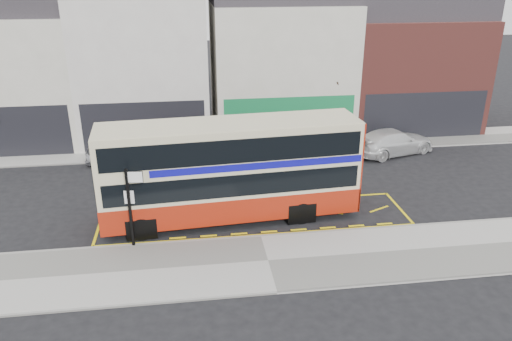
{
  "coord_description": "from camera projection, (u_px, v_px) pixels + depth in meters",
  "views": [
    {
      "loc": [
        -2.73,
        -18.67,
        10.81
      ],
      "look_at": [
        0.12,
        2.0,
        2.16
      ],
      "focal_mm": 35.0,
      "sensor_mm": 36.0,
      "label": 1
    }
  ],
  "objects": [
    {
      "name": "ground",
      "position": [
        260.0,
        234.0,
        21.57
      ],
      "size": [
        120.0,
        120.0,
        0.0
      ],
      "primitive_type": "plane",
      "color": "black",
      "rests_on": "ground"
    },
    {
      "name": "terrace_left",
      "position": [
        144.0,
        55.0,
        32.55
      ],
      "size": [
        8.0,
        8.01,
        11.8
      ],
      "color": "silver",
      "rests_on": "ground"
    },
    {
      "name": "car_silver",
      "position": [
        118.0,
        154.0,
        28.95
      ],
      "size": [
        3.61,
        1.52,
        1.22
      ],
      "primitive_type": "imported",
      "rotation": [
        0.0,
        0.0,
        1.55
      ],
      "color": "silver",
      "rests_on": "ground"
    },
    {
      "name": "terrace_far_left",
      "position": [
        17.0,
        66.0,
        31.73
      ],
      "size": [
        8.0,
        8.01,
        10.8
      ],
      "color": "beige",
      "rests_on": "ground"
    },
    {
      "name": "far_pavement",
      "position": [
        235.0,
        147.0,
        31.61
      ],
      "size": [
        50.0,
        3.0,
        0.15
      ],
      "primitive_type": "cube",
      "color": "#A8A59F",
      "rests_on": "ground"
    },
    {
      "name": "terrace_right",
      "position": [
        405.0,
        60.0,
        35.11
      ],
      "size": [
        9.0,
        8.01,
        10.3
      ],
      "color": "brown",
      "rests_on": "ground"
    },
    {
      "name": "road_markings",
      "position": [
        255.0,
        217.0,
        23.03
      ],
      "size": [
        14.0,
        3.4,
        0.01
      ],
      "primitive_type": null,
      "color": "yellow",
      "rests_on": "ground"
    },
    {
      "name": "terrace_green_shop",
      "position": [
        279.0,
        56.0,
        33.78
      ],
      "size": [
        9.0,
        8.01,
        11.3
      ],
      "color": "beige",
      "rests_on": "ground"
    },
    {
      "name": "bus_stop_post",
      "position": [
        131.0,
        201.0,
        19.72
      ],
      "size": [
        0.83,
        0.19,
        3.36
      ],
      "rotation": [
        0.0,
        0.0,
        -0.11
      ],
      "color": "black",
      "rests_on": "pavement"
    },
    {
      "name": "pavement",
      "position": [
        268.0,
        262.0,
        19.43
      ],
      "size": [
        40.0,
        4.0,
        0.15
      ],
      "primitive_type": "cube",
      "color": "#A8A59F",
      "rests_on": "ground"
    },
    {
      "name": "car_grey",
      "position": [
        227.0,
        150.0,
        29.44
      ],
      "size": [
        4.11,
        2.01,
        1.3
      ],
      "primitive_type": "imported",
      "rotation": [
        0.0,
        0.0,
        1.74
      ],
      "color": "#46484F",
      "rests_on": "ground"
    },
    {
      "name": "kerb",
      "position": [
        261.0,
        237.0,
        21.2
      ],
      "size": [
        40.0,
        0.15,
        0.15
      ],
      "primitive_type": "cube",
      "color": "gray",
      "rests_on": "ground"
    },
    {
      "name": "car_white",
      "position": [
        393.0,
        142.0,
        30.5
      ],
      "size": [
        5.65,
        3.61,
        1.52
      ],
      "primitive_type": "imported",
      "rotation": [
        0.0,
        0.0,
        1.87
      ],
      "color": "silver",
      "rests_on": "ground"
    },
    {
      "name": "street_tree_right",
      "position": [
        336.0,
        87.0,
        31.89
      ],
      "size": [
        2.41,
        2.41,
        5.2
      ],
      "color": "#2F2115",
      "rests_on": "ground"
    },
    {
      "name": "double_decker_bus",
      "position": [
        231.0,
        170.0,
        22.09
      ],
      "size": [
        11.55,
        3.41,
        4.55
      ],
      "rotation": [
        0.0,
        0.0,
        0.07
      ],
      "color": "beige",
      "rests_on": "ground"
    }
  ]
}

